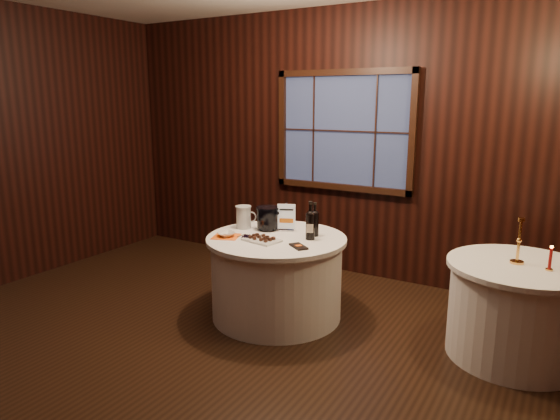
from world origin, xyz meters
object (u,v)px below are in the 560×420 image
Objects in this scene: glass_pitcher at (244,217)px; brass_candlestick at (518,247)px; main_table at (276,277)px; side_table at (516,311)px; grape_bunch at (247,237)px; port_bottle_right at (310,223)px; port_bottle_left at (315,221)px; chocolate_plate at (262,239)px; sign_stand at (286,221)px; red_candle at (550,260)px; cracker_bowl at (226,234)px; chocolate_box at (299,246)px; ice_bucket at (268,218)px.

glass_pitcher is 0.61× the size of brass_candlestick.
side_table is (2.00, 0.30, 0.00)m from main_table.
grape_bunch is at bearing -166.85° from brass_candlestick.
glass_pitcher is at bearing 157.58° from port_bottle_right.
port_bottle_left is 0.52m from chocolate_plate.
sign_stand is 1.42× the size of red_candle.
side_table is 7.04× the size of cracker_bowl.
port_bottle_left is 0.82m from cracker_bowl.
port_bottle_left is 1.83× the size of grape_bunch.
port_bottle_left is 1.63× the size of chocolate_box.
port_bottle_left is at bearing -176.90° from brass_candlestick.
sign_stand is (-2.03, -0.07, 0.48)m from side_table.
chocolate_plate is 0.50m from glass_pitcher.
grape_bunch is (0.01, -0.37, -0.10)m from ice_bucket.
chocolate_plate is at bearing -166.36° from brass_candlestick.
cracker_bowl reaches higher than side_table.
brass_candlestick is (1.67, 0.22, -0.02)m from port_bottle_right.
ice_bucket is 0.38m from grape_bunch.
main_table is at bearing 46.83° from grape_bunch.
main_table is 8.35× the size of cracker_bowl.
glass_pitcher is (-0.25, 0.31, 0.09)m from grape_bunch.
red_candle reaches higher than chocolate_plate.
main_table and side_table have the same top height.
grape_bunch is at bearing -169.35° from red_candle.
chocolate_plate is at bearing -102.21° from main_table.
side_table is 1.80m from port_bottle_left.
ice_bucket is at bearing -156.17° from port_bottle_left.
glass_pitcher is (-0.24, -0.06, -0.01)m from ice_bucket.
sign_stand is at bearing 135.98° from port_bottle_right.
cracker_bowl is (-0.37, -0.46, -0.07)m from sign_stand.
cracker_bowl is at bearing -172.57° from chocolate_plate.
side_table is 2.08m from sign_stand.
red_candle is (0.22, -0.06, -0.05)m from brass_candlestick.
ice_bucket is 2.17m from brass_candlestick.
glass_pitcher is at bearing -175.33° from brass_candlestick.
brass_candlestick is at bearing -21.79° from sign_stand.
chocolate_plate is (-0.32, -0.40, -0.12)m from port_bottle_left.
glass_pitcher is (-0.40, 0.29, 0.09)m from chocolate_plate.
brass_candlestick reaches higher than side_table.
brass_candlestick is at bearing 8.75° from main_table.
port_bottle_left is 0.48m from ice_bucket.
cracker_bowl reaches higher than main_table.
port_bottle_right is 0.98× the size of chocolate_plate.
side_table is 3.11× the size of port_bottle_right.
grape_bunch is at bearing -173.64° from chocolate_plate.
port_bottle_right is 1.81× the size of chocolate_box.
chocolate_plate is at bearing -110.16° from port_bottle_left.
chocolate_plate is 1.84× the size of chocolate_box.
port_bottle_left is at bearing -26.82° from sign_stand.
red_candle reaches higher than main_table.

